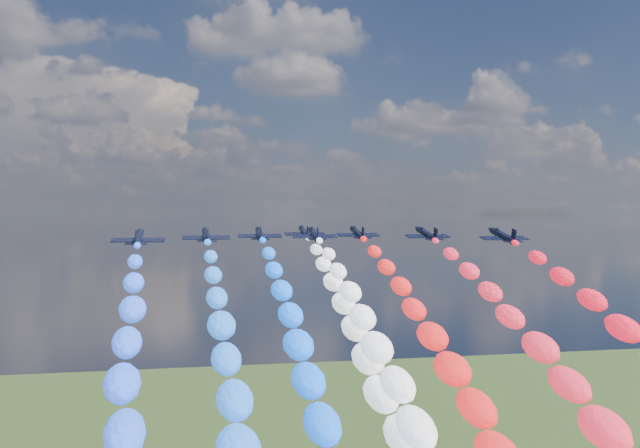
{
  "coord_description": "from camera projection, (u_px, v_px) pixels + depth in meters",
  "views": [
    {
      "loc": [
        -27.76,
        -128.03,
        107.59
      ],
      "look_at": [
        0.0,
        4.0,
        105.87
      ],
      "focal_mm": 41.7,
      "sensor_mm": 36.0,
      "label": 1
    }
  ],
  "objects": [
    {
      "name": "jet_0",
      "position": [
        138.0,
        238.0,
        119.15
      ],
      "size": [
        9.05,
        11.99,
        4.89
      ],
      "primitive_type": null,
      "rotation": [
        0.22,
        0.0,
        -0.06
      ],
      "color": "black"
    },
    {
      "name": "jet_1",
      "position": [
        206.0,
        235.0,
        132.06
      ],
      "size": [
        8.56,
        11.65,
        4.89
      ],
      "primitive_type": null,
      "rotation": [
        0.22,
        0.0,
        -0.01
      ],
      "color": "black"
    },
    {
      "name": "jet_2",
      "position": [
        260.0,
        234.0,
        142.18
      ],
      "size": [
        9.17,
        12.08,
        4.89
      ],
      "primitive_type": null,
      "rotation": [
        0.22,
        0.0,
        -0.07
      ],
      "color": "black"
    },
    {
      "name": "trail_2",
      "position": [
        316.0,
        429.0,
        89.45
      ],
      "size": [
        5.92,
        104.96,
        48.08
      ],
      "primitive_type": null,
      "color": "#0F5AFE"
    },
    {
      "name": "jet_3",
      "position": [
        314.0,
        234.0,
        140.17
      ],
      "size": [
        8.9,
        11.89,
        4.89
      ],
      "primitive_type": null,
      "rotation": [
        0.22,
        0.0,
        -0.04
      ],
      "color": "black"
    },
    {
      "name": "trail_3",
      "position": [
        405.0,
        434.0,
        87.44
      ],
      "size": [
        5.92,
        104.96,
        48.08
      ],
      "primitive_type": null,
      "color": "white"
    },
    {
      "name": "jet_4",
      "position": [
        304.0,
        232.0,
        156.59
      ],
      "size": [
        8.55,
        11.64,
        4.89
      ],
      "primitive_type": null,
      "rotation": [
        0.22,
        0.0,
        -0.01
      ],
      "color": "black"
    },
    {
      "name": "trail_4",
      "position": [
        376.0,
        399.0,
        103.86
      ],
      "size": [
        5.92,
        104.96,
        48.08
      ],
      "primitive_type": null,
      "color": "white"
    },
    {
      "name": "jet_5",
      "position": [
        358.0,
        233.0,
        148.82
      ],
      "size": [
        8.5,
        11.61,
        4.89
      ],
      "primitive_type": null,
      "rotation": [
        0.22,
        0.0,
        0.01
      ],
      "color": "black"
    },
    {
      "name": "trail_5",
      "position": [
        464.0,
        414.0,
        96.09
      ],
      "size": [
        5.92,
        104.96,
        48.08
      ],
      "primitive_type": null,
      "color": "red"
    },
    {
      "name": "jet_6",
      "position": [
        427.0,
        234.0,
        140.27
      ],
      "size": [
        9.17,
        12.08,
        4.89
      ],
      "primitive_type": null,
      "rotation": [
        0.22,
        0.0,
        0.07
      ],
      "color": "black"
    },
    {
      "name": "trail_6",
      "position": [
        585.0,
        433.0,
        87.54
      ],
      "size": [
        5.92,
        104.96,
        48.08
      ],
      "primitive_type": null,
      "color": "red"
    },
    {
      "name": "jet_7",
      "position": [
        503.0,
        236.0,
        129.37
      ],
      "size": [
        8.71,
        11.76,
        4.89
      ],
      "primitive_type": null,
      "rotation": [
        0.22,
        0.0,
        0.03
      ],
      "color": "black"
    }
  ]
}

